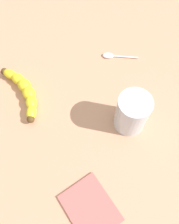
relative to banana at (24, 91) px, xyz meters
The scene contains 5 objects.
wooden_tabletop 14.99cm from the banana, 156.23° to the right, with size 120.00×120.00×3.00cm, color tan.
banana is the anchor object (origin of this frame).
smoothie_glass 31.19cm from the banana, 164.75° to the right, with size 8.39×8.39×11.72cm.
teaspoon 29.16cm from the banana, 119.11° to the right, with size 10.63×6.41×0.80cm.
folded_napkin 36.49cm from the banana, 153.91° to the left, with size 12.98×10.25×0.60cm, color #BC6660.
Camera 1 is at (-21.15, 25.03, 61.44)cm, focal length 36.97 mm.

